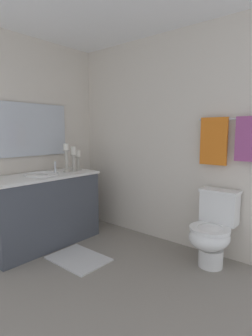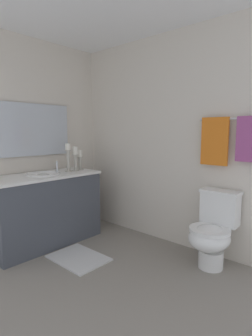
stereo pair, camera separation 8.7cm
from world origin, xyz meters
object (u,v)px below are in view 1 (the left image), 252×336
object	(u,v)px
sink_basin	(42,178)
candle_holder_tall	(78,160)
bath_mat	(79,259)
towel_bar	(233,119)
towel_center	(250,139)
towel_near_vanity	(214,141)
candle_holder_mid	(66,157)
mirror	(27,130)
candle_holder_short	(74,158)
toilet	(212,230)
vanity_cabinet	(43,210)

from	to	relation	value
sink_basin	candle_holder_tall	world-z (taller)	candle_holder_tall
bath_mat	towel_bar	bearing A→B (deg)	40.13
towel_center	candle_holder_tall	bearing A→B (deg)	-167.42
towel_near_vanity	candle_holder_tall	bearing A→B (deg)	-164.83
sink_basin	candle_holder_mid	bearing A→B (deg)	82.75
mirror	candle_holder_short	size ratio (longest dim) A/B	3.59
sink_basin	candle_holder_short	distance (m)	0.48
mirror	bath_mat	xyz separation A→B (m)	(0.91, -0.00, -1.34)
candle_holder_mid	toilet	xyz separation A→B (m)	(1.70, 0.44, -0.66)
candle_holder_mid	vanity_cabinet	bearing A→B (deg)	-97.23
sink_basin	towel_center	bearing A→B (deg)	26.24
towel_center	bath_mat	world-z (taller)	towel_center
mirror	towel_center	size ratio (longest dim) A/B	2.59
toilet	candle_holder_mid	bearing A→B (deg)	-165.37
candle_holder_short	towel_center	world-z (taller)	towel_center
vanity_cabinet	toilet	xyz separation A→B (m)	(1.74, 0.77, -0.05)
candle_holder_mid	towel_center	distance (m)	2.06
vanity_cabinet	sink_basin	world-z (taller)	sink_basin
sink_basin	bath_mat	size ratio (longest dim) A/B	0.67
candle_holder_tall	towel_bar	bearing A→B (deg)	14.30
sink_basin	towel_bar	world-z (taller)	towel_bar
sink_basin	mirror	xyz separation A→B (m)	(-0.28, -0.00, 0.56)
candle_holder_short	towel_near_vanity	bearing A→B (deg)	19.18
towel_bar	mirror	bearing A→B (deg)	-154.50
candle_holder_short	sink_basin	bearing A→B (deg)	-97.35
vanity_cabinet	bath_mat	bearing A→B (deg)	0.00
candle_holder_mid	towel_near_vanity	size ratio (longest dim) A/B	0.72
toilet	towel_bar	bearing A→B (deg)	74.05
mirror	candle_holder_tall	world-z (taller)	mirror
candle_holder_short	bath_mat	size ratio (longest dim) A/B	0.51
candle_holder_tall	toilet	distance (m)	1.85
towel_center	vanity_cabinet	bearing A→B (deg)	-153.73
vanity_cabinet	bath_mat	distance (m)	0.75
sink_basin	towel_bar	bearing A→B (deg)	28.83
candle_holder_short	toilet	xyz separation A→B (m)	(1.69, 0.34, -0.63)
towel_near_vanity	sink_basin	bearing A→B (deg)	-149.11
vanity_cabinet	towel_bar	world-z (taller)	towel_bar
towel_bar	toilet	bearing A→B (deg)	-105.95
mirror	bath_mat	world-z (taller)	mirror
towel_near_vanity	towel_center	size ratio (longest dim) A/B	1.13
candle_holder_tall	candle_holder_mid	bearing A→B (deg)	-81.23
towel_bar	candle_holder_mid	bearing A→B (deg)	-159.31
mirror	towel_near_vanity	bearing A→B (deg)	27.07
candle_holder_short	towel_bar	size ratio (longest dim) A/B	0.44
candle_holder_tall	candle_holder_mid	world-z (taller)	candle_holder_mid
mirror	candle_holder_tall	xyz separation A→B (m)	(0.29, 0.54, -0.38)
bath_mat	toilet	bearing A→B (deg)	34.68
vanity_cabinet	mirror	world-z (taller)	mirror
towel_center	candle_holder_short	bearing A→B (deg)	-164.10
candle_holder_mid	bath_mat	xyz separation A→B (m)	(0.58, -0.33, -1.01)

